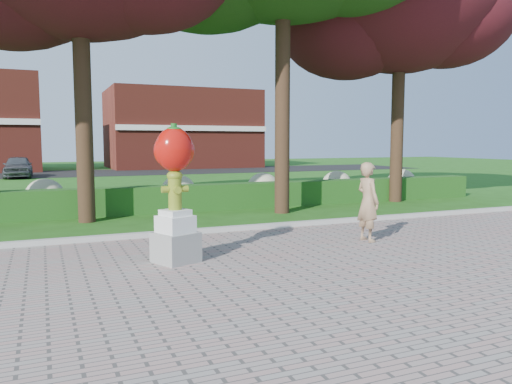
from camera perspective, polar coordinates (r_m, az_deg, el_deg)
ground at (r=8.60m, az=-1.80°, el=-8.42°), size 100.00×100.00×0.00m
walkway at (r=5.27m, az=15.17°, el=-17.72°), size 40.00×14.00×0.04m
curb at (r=11.37m, az=-7.37°, el=-4.60°), size 40.00×0.18×0.15m
lawn_hedge at (r=15.17m, az=-11.54°, el=-0.85°), size 24.00×0.70×0.80m
hydrangea_row at (r=16.25m, az=-10.30°, el=0.14°), size 20.10×1.10×0.99m
street at (r=35.95m, az=-18.39°, el=2.07°), size 50.00×8.00×0.02m
building_right at (r=43.21m, az=-8.52°, el=7.09°), size 12.00×8.00×6.40m
tree_far_right at (r=18.99m, az=15.81°, el=20.34°), size 7.88×6.72×10.21m
hydrant_sculpture at (r=8.60m, az=-9.25°, el=0.28°), size 0.84×0.84×2.37m
woman at (r=10.63m, az=12.66°, el=-1.10°), size 0.42×0.62×1.65m
parked_car at (r=32.82m, az=-25.56°, el=2.64°), size 1.58×3.82×1.30m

